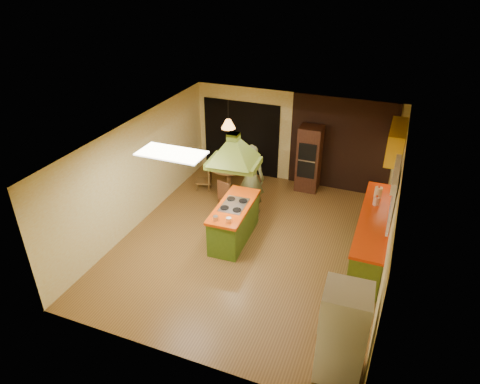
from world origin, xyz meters
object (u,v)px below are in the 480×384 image
at_px(kitchen_island, 234,222).
at_px(canister_large, 378,193).
at_px(refrigerator, 343,334).
at_px(dining_table, 229,173).
at_px(man, 251,179).
at_px(wall_oven, 309,158).

bearing_deg(kitchen_island, canister_large, 23.22).
xyz_separation_m(refrigerator, dining_table, (-3.70, 4.62, -0.26)).
relative_size(man, canister_large, 7.38).
bearing_deg(man, kitchen_island, 84.21).
bearing_deg(wall_oven, refrigerator, -72.74).
height_order(kitchen_island, wall_oven, wall_oven).
distance_m(man, refrigerator, 4.79).
distance_m(man, wall_oven, 1.96).
height_order(man, canister_large, man).
relative_size(wall_oven, dining_table, 1.70).
bearing_deg(man, wall_oven, -128.98).
relative_size(man, dining_table, 1.71).
xyz_separation_m(man, refrigerator, (2.82, -3.87, -0.08)).
relative_size(kitchen_island, canister_large, 7.18).
relative_size(man, refrigerator, 1.10).
height_order(refrigerator, dining_table, refrigerator).
bearing_deg(refrigerator, kitchen_island, 133.07).
distance_m(kitchen_island, refrigerator, 3.86).
bearing_deg(kitchen_island, man, 90.03).
relative_size(refrigerator, wall_oven, 0.91).
bearing_deg(dining_table, wall_oven, 26.29).
bearing_deg(canister_large, wall_oven, 140.75).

